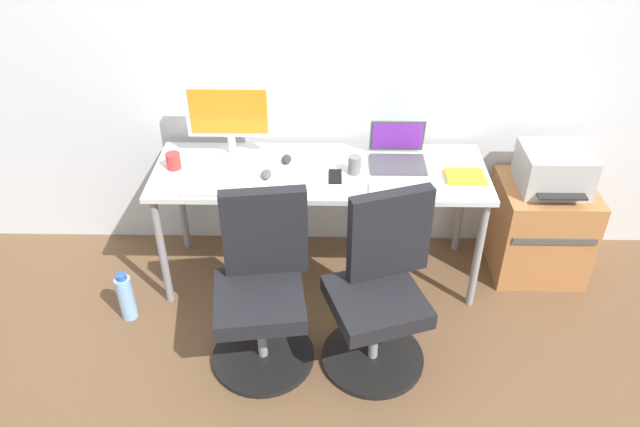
# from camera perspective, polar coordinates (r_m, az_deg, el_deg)

# --- Properties ---
(ground_plane) EXTENTS (5.28, 5.28, 0.00)m
(ground_plane) POSITION_cam_1_polar(r_m,az_deg,el_deg) (3.86, 0.01, -5.50)
(ground_plane) COLOR brown
(back_wall) EXTENTS (4.40, 0.04, 2.60)m
(back_wall) POSITION_cam_1_polar(r_m,az_deg,el_deg) (3.54, 0.13, 15.08)
(back_wall) COLOR silver
(back_wall) RESTS_ON ground
(desk) EXTENTS (1.86, 0.62, 0.75)m
(desk) POSITION_cam_1_polar(r_m,az_deg,el_deg) (3.46, 0.01, 3.13)
(desk) COLOR silver
(desk) RESTS_ON ground
(office_chair_left) EXTENTS (0.54, 0.54, 0.94)m
(office_chair_left) POSITION_cam_1_polar(r_m,az_deg,el_deg) (3.11, -5.41, -7.13)
(office_chair_left) COLOR black
(office_chair_left) RESTS_ON ground
(office_chair_right) EXTENTS (0.56, 0.56, 0.94)m
(office_chair_right) POSITION_cam_1_polar(r_m,az_deg,el_deg) (3.10, 5.59, -7.29)
(office_chair_right) COLOR black
(office_chair_right) RESTS_ON ground
(side_cabinet) EXTENTS (0.53, 0.52, 0.59)m
(side_cabinet) POSITION_cam_1_polar(r_m,az_deg,el_deg) (3.97, 19.71, -1.23)
(side_cabinet) COLOR #B77542
(side_cabinet) RESTS_ON ground
(printer) EXTENTS (0.38, 0.40, 0.24)m
(printer) POSITION_cam_1_polar(r_m,az_deg,el_deg) (3.75, 20.93, 3.89)
(printer) COLOR #B7B7B7
(printer) RESTS_ON side_cabinet
(water_bottle_on_floor) EXTENTS (0.09, 0.09, 0.31)m
(water_bottle_on_floor) POSITION_cam_1_polar(r_m,az_deg,el_deg) (3.64, -17.60, -7.40)
(water_bottle_on_floor) COLOR #8CBFF2
(water_bottle_on_floor) RESTS_ON ground
(desktop_monitor) EXTENTS (0.48, 0.18, 0.43)m
(desktop_monitor) POSITION_cam_1_polar(r_m,az_deg,el_deg) (3.50, -8.45, 9.04)
(desktop_monitor) COLOR silver
(desktop_monitor) RESTS_ON desk
(open_laptop) EXTENTS (0.31, 0.27, 0.22)m
(open_laptop) POSITION_cam_1_polar(r_m,az_deg,el_deg) (3.51, 7.22, 5.63)
(open_laptop) COLOR #4C4C51
(open_laptop) RESTS_ON desk
(keyboard_by_monitor) EXTENTS (0.34, 0.12, 0.02)m
(keyboard_by_monitor) POSITION_cam_1_polar(r_m,az_deg,el_deg) (3.28, -9.92, 2.16)
(keyboard_by_monitor) COLOR #B7B7B7
(keyboard_by_monitor) RESTS_ON desk
(keyboard_by_laptop) EXTENTS (0.34, 0.12, 0.02)m
(keyboard_by_laptop) POSITION_cam_1_polar(r_m,az_deg,el_deg) (3.26, 7.59, 2.17)
(keyboard_by_laptop) COLOR silver
(keyboard_by_laptop) RESTS_ON desk
(mouse_by_monitor) EXTENTS (0.06, 0.10, 0.03)m
(mouse_by_monitor) POSITION_cam_1_polar(r_m,az_deg,el_deg) (3.50, -3.13, 5.09)
(mouse_by_monitor) COLOR #2D2D2D
(mouse_by_monitor) RESTS_ON desk
(mouse_by_laptop) EXTENTS (0.06, 0.10, 0.03)m
(mouse_by_laptop) POSITION_cam_1_polar(r_m,az_deg,el_deg) (3.37, -5.02, 3.67)
(mouse_by_laptop) COLOR #515156
(mouse_by_laptop) RESTS_ON desk
(coffee_mug) EXTENTS (0.08, 0.08, 0.09)m
(coffee_mug) POSITION_cam_1_polar(r_m,az_deg,el_deg) (3.51, -13.48, 4.78)
(coffee_mug) COLOR red
(coffee_mug) RESTS_ON desk
(pen_cup) EXTENTS (0.07, 0.07, 0.10)m
(pen_cup) POSITION_cam_1_polar(r_m,az_deg,el_deg) (3.37, 3.22, 4.55)
(pen_cup) COLOR slate
(pen_cup) RESTS_ON desk
(phone_near_laptop) EXTENTS (0.07, 0.14, 0.01)m
(phone_near_laptop) POSITION_cam_1_polar(r_m,az_deg,el_deg) (3.36, 1.43, 3.46)
(phone_near_laptop) COLOR black
(phone_near_laptop) RESTS_ON desk
(notebook) EXTENTS (0.21, 0.15, 0.03)m
(notebook) POSITION_cam_1_polar(r_m,az_deg,el_deg) (3.43, 13.36, 3.38)
(notebook) COLOR yellow
(notebook) RESTS_ON desk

